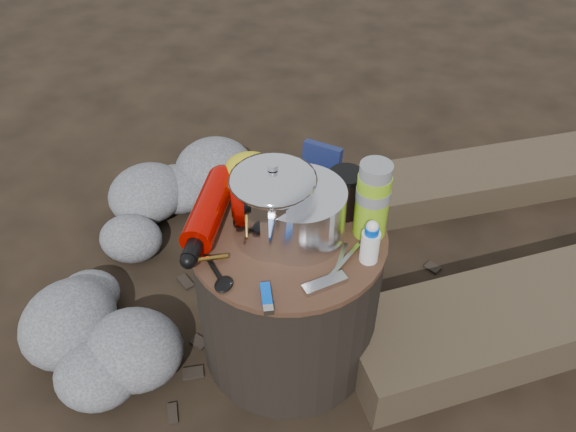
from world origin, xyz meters
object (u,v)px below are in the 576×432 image
(fuel_bottle, at_px, (209,210))
(travel_mug, at_px, (345,193))
(stump, at_px, (288,295))
(thermos, at_px, (372,200))
(camping_pot, at_px, (273,202))

(fuel_bottle, distance_m, travel_mug, 0.32)
(stump, relative_size, travel_mug, 3.94)
(thermos, xyz_separation_m, travel_mug, (-0.07, 0.05, -0.04))
(camping_pot, xyz_separation_m, fuel_bottle, (-0.16, -0.00, -0.06))
(fuel_bottle, relative_size, travel_mug, 2.63)
(thermos, bearing_deg, camping_pot, -162.06)
(travel_mug, bearing_deg, stump, -133.31)
(fuel_bottle, relative_size, thermos, 1.61)
(camping_pot, relative_size, travel_mug, 1.62)
(stump, distance_m, thermos, 0.36)
(fuel_bottle, xyz_separation_m, travel_mug, (0.30, 0.12, 0.02))
(fuel_bottle, xyz_separation_m, thermos, (0.37, 0.07, 0.06))
(thermos, bearing_deg, fuel_bottle, -169.16)
(camping_pot, distance_m, thermos, 0.22)
(travel_mug, bearing_deg, fuel_bottle, -157.72)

